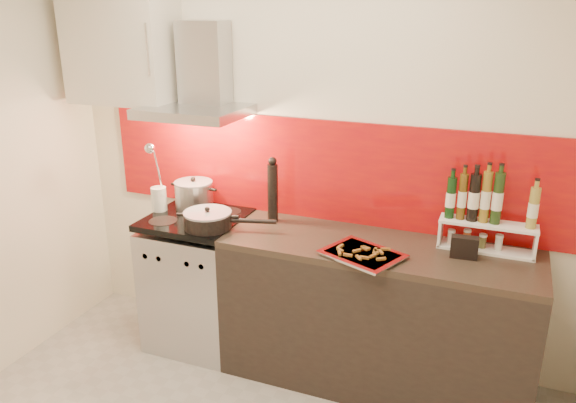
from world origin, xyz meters
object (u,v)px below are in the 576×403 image
at_px(pepper_mill, 273,191).
at_px(stock_pot, 194,195).
at_px(range_stove, 199,282).
at_px(counter, 375,315).
at_px(saute_pan, 209,220).
at_px(baking_tray, 362,254).

bearing_deg(pepper_mill, stock_pot, -179.99).
xyz_separation_m(range_stove, pepper_mill, (0.48, 0.14, 0.66)).
distance_m(range_stove, stock_pot, 0.59).
bearing_deg(counter, range_stove, -179.77).
xyz_separation_m(stock_pot, saute_pan, (0.27, -0.27, -0.04)).
relative_size(counter, saute_pan, 3.22).
height_order(range_stove, baking_tray, baking_tray).
bearing_deg(saute_pan, range_stove, 142.46).
bearing_deg(stock_pot, saute_pan, -45.91).
distance_m(counter, pepper_mill, 0.98).
relative_size(range_stove, saute_pan, 1.63).
bearing_deg(stock_pot, pepper_mill, 0.01).
distance_m(range_stove, counter, 1.20).
distance_m(range_stove, pepper_mill, 0.83).
bearing_deg(saute_pan, pepper_mill, 41.77).
height_order(stock_pot, baking_tray, stock_pot).
distance_m(range_stove, saute_pan, 0.57).
height_order(saute_pan, baking_tray, saute_pan).
height_order(counter, baking_tray, baking_tray).
height_order(range_stove, stock_pot, stock_pot).
relative_size(saute_pan, pepper_mill, 1.34).
relative_size(range_stove, baking_tray, 1.84).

